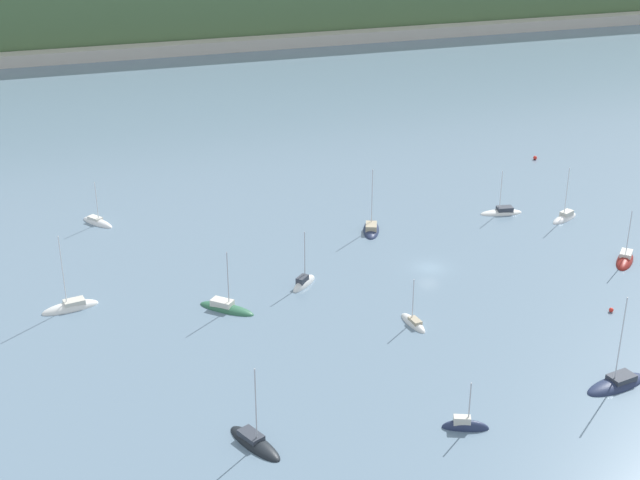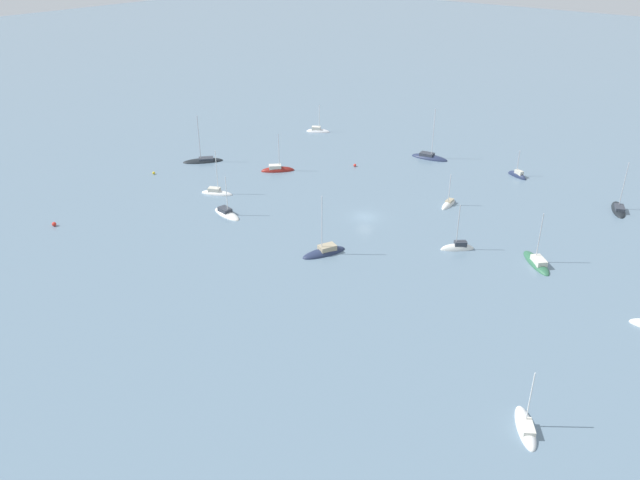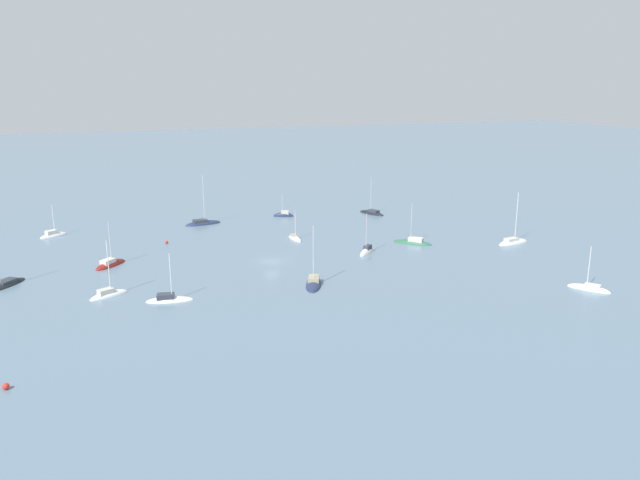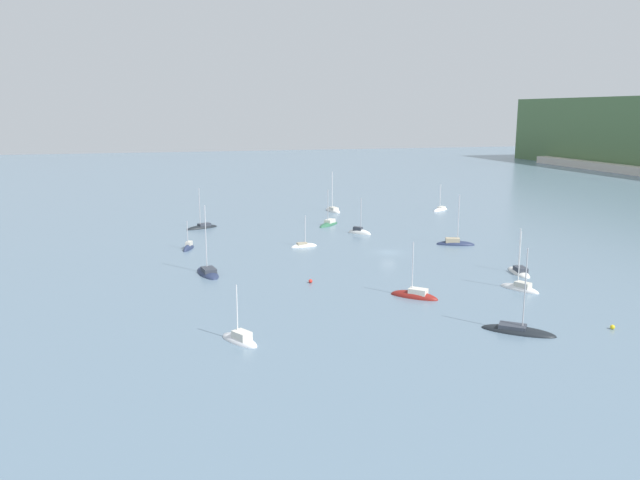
{
  "view_description": "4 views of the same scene",
  "coord_description": "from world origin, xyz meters",
  "views": [
    {
      "loc": [
        -49.84,
        -100.7,
        53.77
      ],
      "look_at": [
        -12.2,
        11.61,
        1.08
      ],
      "focal_mm": 50.0,
      "sensor_mm": 36.0,
      "label": 1
    },
    {
      "loc": [
        -56.14,
        80.82,
        45.86
      ],
      "look_at": [
        -3.25,
        16.36,
        3.04
      ],
      "focal_mm": 35.0,
      "sensor_mm": 36.0,
      "label": 2
    },
    {
      "loc": [
        27.03,
        102.85,
        31.57
      ],
      "look_at": [
        -8.43,
        2.11,
        3.73
      ],
      "focal_mm": 35.0,
      "sensor_mm": 36.0,
      "label": 3
    },
    {
      "loc": [
        103.54,
        -41.28,
        25.32
      ],
      "look_at": [
        -6.81,
        -11.1,
        1.55
      ],
      "focal_mm": 35.0,
      "sensor_mm": 36.0,
      "label": 4
    }
  ],
  "objects": [
    {
      "name": "sailboat_7",
      "position": [
        -8.64,
        -13.77,
        0.08
      ],
      "size": [
        2.06,
        5.38,
        6.7
      ],
      "rotation": [
        0.0,
        0.0,
        1.69
      ],
      "color": "white",
      "rests_on": "ground_plane"
    },
    {
      "name": "mooring_buoy_0",
      "position": [
        38.39,
        36.21,
        0.36
      ],
      "size": [
        0.73,
        0.73,
        0.73
      ],
      "color": "red",
      "rests_on": "ground_plane"
    },
    {
      "name": "sailboat_3",
      "position": [
        -48.2,
        3.66,
        0.1
      ],
      "size": [
        7.44,
        3.35,
        11.0
      ],
      "rotation": [
        0.0,
        0.0,
        3.3
      ],
      "color": "white",
      "rests_on": "ground_plane"
    },
    {
      "name": "mooring_buoy_1",
      "position": [
        16.22,
        -18.87,
        0.29
      ],
      "size": [
        0.59,
        0.59,
        0.59
      ],
      "color": "red",
      "rests_on": "ground_plane"
    },
    {
      "name": "sailboat_10",
      "position": [
        19.34,
        14.61,
        0.12
      ],
      "size": [
        7.13,
        3.31,
        7.8
      ],
      "rotation": [
        0.0,
        0.0,
        2.97
      ],
      "color": "white",
      "rests_on": "ground_plane"
    },
    {
      "name": "sailboat_11",
      "position": [
        -12.41,
        -35.01,
        0.12
      ],
      "size": [
        4.89,
        2.97,
        6.37
      ],
      "rotation": [
        0.0,
        0.0,
        5.89
      ],
      "color": "#232D4C",
      "rests_on": "ground_plane"
    },
    {
      "name": "ground_plane",
      "position": [
        0.0,
        0.0,
        0.0
      ],
      "size": [
        600.0,
        600.0,
        0.0
      ],
      "primitive_type": "plane",
      "color": "slate"
    },
    {
      "name": "sailboat_12",
      "position": [
        27.63,
        9.42,
        0.14
      ],
      "size": [
        6.29,
        4.36,
        9.28
      ],
      "rotation": [
        0.0,
        0.0,
        3.6
      ],
      "color": "white",
      "rests_on": "ground_plane"
    },
    {
      "name": "sailboat_6",
      "position": [
        -33.18,
        -30.78,
        0.1
      ],
      "size": [
        4.92,
        7.67,
        9.55
      ],
      "rotation": [
        0.0,
        0.0,
        5.12
      ],
      "color": "black",
      "rests_on": "ground_plane"
    },
    {
      "name": "sailboat_1",
      "position": [
        -18.17,
        0.6,
        0.13
      ],
      "size": [
        4.83,
        4.64,
        8.57
      ],
      "rotation": [
        0.0,
        0.0,
        0.75
      ],
      "color": "white",
      "rests_on": "ground_plane"
    },
    {
      "name": "sailboat_0",
      "position": [
        -42.18,
        30.97,
        0.08
      ],
      "size": [
        5.08,
        6.26,
        7.6
      ],
      "rotation": [
        0.0,
        0.0,
        5.32
      ],
      "color": "white",
      "rests_on": "ground_plane"
    },
    {
      "name": "sailboat_4",
      "position": [
        -29.56,
        -2.82,
        0.13
      ],
      "size": [
        7.1,
        6.88,
        8.75
      ],
      "rotation": [
        0.0,
        0.0,
        5.53
      ],
      "color": "#2D6647",
      "rests_on": "ground_plane"
    },
    {
      "name": "sailboat_5",
      "position": [
        -2.88,
        14.86,
        0.14
      ],
      "size": [
        5.0,
        7.66,
        10.49
      ],
      "rotation": [
        0.0,
        0.0,
        1.18
      ],
      "color": "#232D4C",
      "rests_on": "ground_plane"
    },
    {
      "name": "sailboat_9",
      "position": [
        27.03,
        -6.77,
        0.11
      ],
      "size": [
        6.29,
        6.44,
        8.68
      ],
      "rotation": [
        0.0,
        0.0,
        3.95
      ],
      "color": "maroon",
      "rests_on": "ground_plane"
    },
    {
      "name": "shore_town_strip",
      "position": [
        0.0,
        148.05,
        1.59
      ],
      "size": [
        337.22,
        6.0,
        3.19
      ],
      "color": "beige",
      "rests_on": "ground_plane"
    },
    {
      "name": "sailboat_13",
      "position": [
        6.82,
        -33.23,
        0.11
      ],
      "size": [
        8.42,
        4.06,
        11.69
      ],
      "rotation": [
        0.0,
        0.0,
        3.31
      ],
      "color": "#232D4C",
      "rests_on": "ground_plane"
    }
  ]
}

